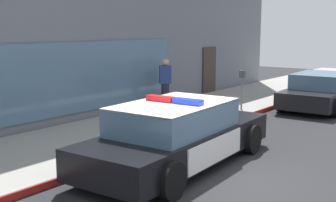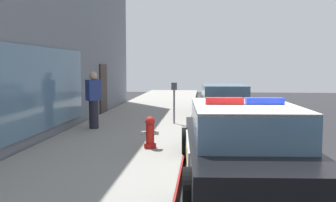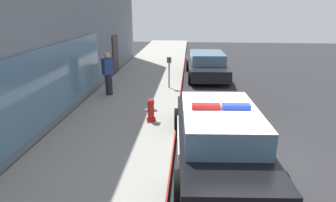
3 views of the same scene
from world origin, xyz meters
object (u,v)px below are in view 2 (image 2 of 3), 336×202
object	(u,v)px
police_cruiser	(242,144)
fire_hydrant	(150,133)
car_down_street	(224,102)
pedestrian_on_sidewalk	(94,100)
parking_meter	(174,95)

from	to	relation	value
police_cruiser	fire_hydrant	distance (m)	2.76
car_down_street	police_cruiser	bearing A→B (deg)	176.14
police_cruiser	fire_hydrant	bearing A→B (deg)	39.87
pedestrian_on_sidewalk	car_down_street	bearing A→B (deg)	89.06
police_cruiser	pedestrian_on_sidewalk	size ratio (longest dim) A/B	3.06
police_cruiser	car_down_street	size ratio (longest dim) A/B	1.15
police_cruiser	parking_meter	xyz separation A→B (m)	(5.90, 1.61, 0.40)
police_cruiser	car_down_street	world-z (taller)	police_cruiser
police_cruiser	parking_meter	world-z (taller)	police_cruiser
car_down_street	parking_meter	size ratio (longest dim) A/B	3.39
police_cruiser	parking_meter	distance (m)	6.13
car_down_street	pedestrian_on_sidewalk	xyz separation A→B (m)	(-3.96, 4.10, 0.38)
fire_hydrant	car_down_street	bearing A→B (deg)	-17.15
pedestrian_on_sidewalk	parking_meter	xyz separation A→B (m)	(1.23, -2.34, 0.07)
fire_hydrant	car_down_street	distance (m)	6.91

